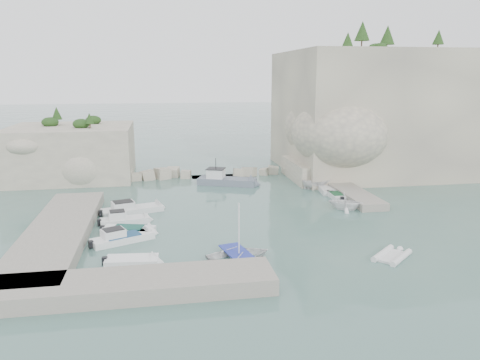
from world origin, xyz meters
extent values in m
plane|color=slate|center=(0.00, 0.00, 0.00)|extent=(400.00, 400.00, 0.00)
cube|color=beige|center=(23.00, 23.00, 8.50)|extent=(26.00, 22.00, 17.00)
cube|color=beige|center=(13.00, 18.00, 1.25)|extent=(8.00, 10.00, 2.50)
cube|color=beige|center=(-20.00, 25.00, 3.50)|extent=(16.00, 14.00, 7.00)
cube|color=#9E9689|center=(-17.00, -1.00, 0.55)|extent=(5.00, 24.00, 1.10)
cube|color=#9E9689|center=(-10.00, -12.50, 0.55)|extent=(18.00, 4.00, 1.10)
cube|color=#9E9689|center=(13.50, 10.00, 0.40)|extent=(3.00, 16.00, 0.80)
cube|color=beige|center=(-1.00, 22.00, 0.70)|extent=(28.00, 3.00, 1.40)
imported|color=white|center=(-2.52, -8.18, 0.00)|extent=(5.63, 4.57, 1.03)
imported|color=white|center=(10.75, 3.40, 0.00)|extent=(4.60, 4.35, 1.91)
imported|color=silver|center=(10.86, 12.64, 0.00)|extent=(3.92, 1.64, 1.49)
cylinder|color=white|center=(-2.52, -8.18, 2.61)|extent=(0.10, 0.10, 4.20)
cone|color=#1E4219|center=(18.00, 18.00, 19.27)|extent=(1.96, 1.96, 2.45)
cone|color=#1E4219|center=(26.00, 27.00, 19.60)|extent=(2.24, 2.24, 2.80)
cone|color=#1E4219|center=(30.00, 20.00, 18.82)|extent=(1.57, 1.57, 1.96)
cone|color=#1E4219|center=(21.00, 30.00, 19.08)|extent=(1.79, 1.79, 2.24)
cone|color=#1E4219|center=(-22.00, 27.00, 8.62)|extent=(1.40, 1.40, 1.75)
cone|color=#1E4219|center=(-17.00, 22.00, 8.30)|extent=(1.12, 1.12, 1.40)
camera|label=1|loc=(-8.10, -41.06, 13.74)|focal=35.00mm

